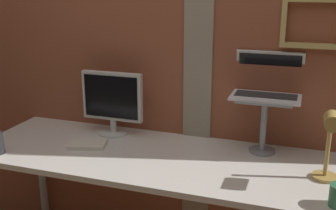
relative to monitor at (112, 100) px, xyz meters
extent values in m
cube|color=brown|center=(0.29, 0.18, 0.33)|extent=(3.25, 0.12, 2.62)
cube|color=gray|center=(0.48, 0.12, 0.33)|extent=(0.16, 0.01, 2.62)
cube|color=tan|center=(1.07, 0.10, 0.36)|extent=(0.30, 0.03, 0.03)
cube|color=tan|center=(0.93, 0.10, 0.47)|extent=(0.03, 0.03, 0.20)
cube|color=silver|center=(0.39, -0.22, -0.22)|extent=(2.06, 0.69, 0.03)
cylinder|color=#B2B2B7|center=(-0.58, 0.06, -0.61)|extent=(0.05, 0.05, 0.75)
cylinder|color=silver|center=(0.00, 0.00, -0.20)|extent=(0.18, 0.18, 0.01)
cylinder|color=silver|center=(0.00, 0.00, -0.16)|extent=(0.04, 0.04, 0.08)
cube|color=silver|center=(0.00, 0.00, 0.02)|extent=(0.37, 0.04, 0.29)
cube|color=black|center=(0.00, -0.02, 0.02)|extent=(0.33, 0.00, 0.25)
cylinder|color=gray|center=(0.87, 0.00, -0.20)|extent=(0.14, 0.14, 0.01)
cylinder|color=gray|center=(0.87, 0.00, -0.06)|extent=(0.03, 0.03, 0.27)
cube|color=gray|center=(0.87, 0.00, 0.08)|extent=(0.28, 0.22, 0.01)
cube|color=white|center=(0.87, 0.00, 0.09)|extent=(0.35, 0.21, 0.01)
cube|color=#2D2D30|center=(0.87, 0.02, 0.10)|extent=(0.31, 0.12, 0.00)
cube|color=white|center=(0.87, 0.14, 0.21)|extent=(0.35, 0.07, 0.22)
cube|color=black|center=(0.87, 0.13, 0.21)|extent=(0.32, 0.05, 0.19)
cylinder|color=tan|center=(1.19, -0.22, -0.20)|extent=(0.12, 0.12, 0.02)
cylinder|color=tan|center=(1.19, -0.22, -0.04)|extent=(0.02, 0.02, 0.31)
cylinder|color=tan|center=(1.19, -0.31, 0.10)|extent=(0.07, 0.11, 0.07)
cylinder|color=purple|center=(-0.43, -0.46, -0.13)|extent=(0.03, 0.03, 0.14)
cube|color=silver|center=(-0.05, -0.22, -0.20)|extent=(0.23, 0.19, 0.02)
camera|label=1|loc=(1.07, -2.13, 0.67)|focal=44.82mm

